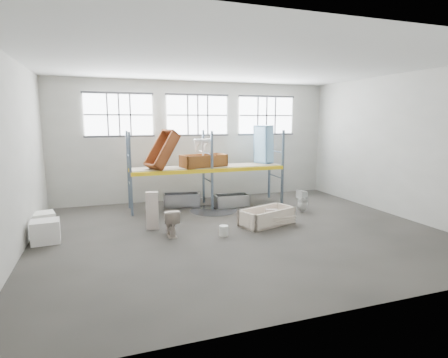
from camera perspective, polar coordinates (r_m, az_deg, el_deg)
name	(u,v)px	position (r m, az deg, el deg)	size (l,w,h in m)	color
floor	(240,232)	(11.20, 2.52, -8.53)	(12.00, 10.00, 0.10)	#4C4740
ceiling	(241,62)	(10.78, 2.72, 18.20)	(12.00, 10.00, 0.10)	silver
wall_back	(197,141)	(15.49, -4.29, 6.06)	(12.00, 0.10, 5.00)	#A3A196
wall_front	(352,175)	(6.31, 19.70, 0.65)	(12.00, 0.10, 5.00)	#A8A69C
wall_left	(10,157)	(10.18, -31.00, 2.99)	(0.10, 10.00, 5.00)	beige
wall_right	(400,146)	(14.09, 26.25, 4.78)	(0.10, 10.00, 5.00)	beige
window_left	(119,115)	(14.87, -16.43, 9.81)	(2.60, 0.04, 1.60)	white
window_mid	(198,115)	(15.36, -4.24, 10.13)	(2.60, 0.04, 1.60)	white
window_right	(266,115)	(16.47, 6.76, 10.04)	(2.60, 0.04, 1.60)	white
rack_upright_la	(131,175)	(12.98, -14.69, 0.69)	(0.08, 0.08, 3.00)	slate
rack_upright_lb	(128,170)	(14.17, -15.06, 1.38)	(0.08, 0.08, 3.00)	slate
rack_upright_ma	(212,171)	(13.53, -1.93, 1.33)	(0.08, 0.08, 3.00)	slate
rack_upright_mb	(203,167)	(14.67, -3.30, 1.96)	(0.08, 0.08, 3.00)	slate
rack_upright_ra	(283,167)	(14.68, 9.34, 1.85)	(0.08, 0.08, 3.00)	slate
rack_upright_rb	(270,164)	(15.74, 7.28, 2.40)	(0.08, 0.08, 3.00)	slate
rack_beam_front	(212,171)	(13.53, -1.93, 1.33)	(6.00, 0.10, 0.14)	yellow
rack_beam_back	(203,167)	(14.67, -3.30, 1.96)	(6.00, 0.10, 0.14)	yellow
shelf_deck	(208,167)	(14.09, -2.64, 1.98)	(5.90, 1.10, 0.03)	gray
wet_patch	(214,210)	(13.64, -1.64, -5.02)	(1.80, 1.80, 0.00)	black
bathtub_beige	(267,216)	(11.87, 6.86, -5.96)	(1.82, 0.86, 0.54)	beige
cistern_spare	(271,215)	(12.04, 7.58, -5.69)	(0.40, 0.19, 0.38)	#C3ADA6
sink_in_tub	(252,220)	(11.81, 4.55, -6.54)	(0.42, 0.42, 0.14)	beige
toilet_beige	(171,222)	(10.79, -8.47, -6.80)	(0.46, 0.80, 0.81)	beige
cistern_tall	(152,211)	(11.45, -11.37, -4.96)	(0.38, 0.25, 1.19)	beige
toilet_white	(303,201)	(13.68, 12.47, -3.39)	(0.38, 0.39, 0.84)	white
steel_tub_left	(182,200)	(14.30, -6.77, -3.34)	(1.41, 0.66, 0.52)	#AAABB3
steel_tub_right	(231,201)	(14.13, 1.18, -3.47)	(1.35, 0.63, 0.50)	#A3A8AB
rust_tub_flat	(204,161)	(13.99, -3.28, 2.91)	(1.75, 0.82, 0.49)	#965D1A
rust_tub_tilted	(162,150)	(13.52, -9.85, 4.59)	(1.55, 0.73, 0.44)	brown
sink_on_shelf	(203,155)	(13.68, -3.33, 3.92)	(0.73, 0.56, 0.65)	white
blue_tub_upright	(263,144)	(15.11, 6.33, 5.54)	(1.57, 0.74, 0.44)	#89C3F0
bucket	(224,231)	(10.70, -0.06, -8.25)	(0.26, 0.26, 0.31)	silver
carton_near	(46,231)	(11.25, -26.62, -7.51)	(0.75, 0.64, 0.64)	white
carton_far	(43,221)	(12.57, -26.93, -6.02)	(0.66, 0.66, 0.55)	white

